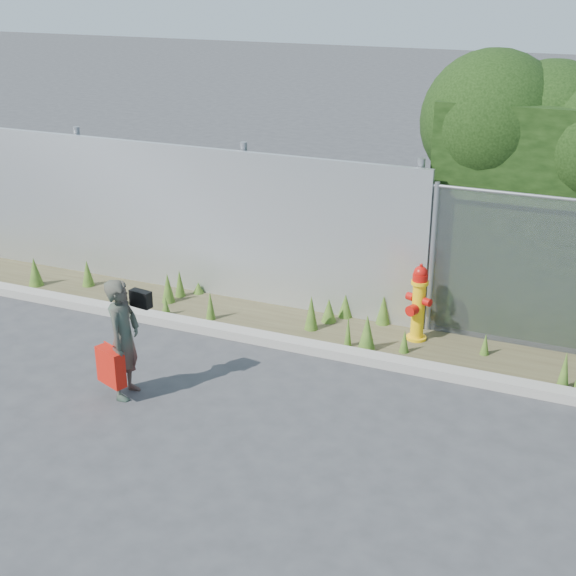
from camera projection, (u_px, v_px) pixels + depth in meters
The scene contains 8 objects.
ground at pixel (263, 423), 8.61m from camera, with size 80.00×80.00×0.00m, color #343436.
curb at pixel (322, 349), 10.12m from camera, with size 16.00×0.22×0.12m, color gray.
weed_strip at pixel (363, 328), 10.53m from camera, with size 16.00×1.33×0.54m.
corrugated_fence at pixel (149, 215), 11.93m from camera, with size 8.50×0.21×2.30m.
fire_hydrant at pixel (418, 304), 10.30m from camera, with size 0.36×0.32×1.06m.
woman at pixel (124, 339), 8.92m from camera, with size 0.52×0.34×1.41m, color #0F5F47.
red_tote_bag at pixel (111, 367), 8.95m from camera, with size 0.38×0.14×0.50m.
black_shoulder_bag at pixel (141, 299), 8.93m from camera, with size 0.26×0.11×0.19m.
Camera 1 is at (3.17, -6.71, 4.60)m, focal length 50.00 mm.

